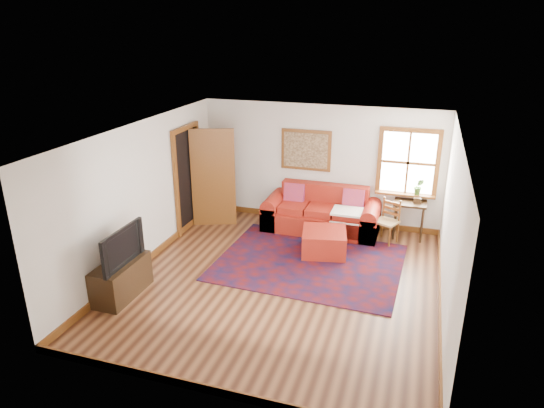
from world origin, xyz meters
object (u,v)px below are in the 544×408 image
(red_ottoman, at_px, (324,242))
(media_cabinet, at_px, (121,279))
(red_leather_sofa, at_px, (322,216))
(side_table, at_px, (410,208))
(ladder_back_chair, at_px, (388,220))

(red_ottoman, bearing_deg, media_cabinet, -149.65)
(red_ottoman, bearing_deg, red_leather_sofa, 93.31)
(red_leather_sofa, distance_m, side_table, 1.75)
(red_leather_sofa, bearing_deg, ladder_back_chair, -7.40)
(red_ottoman, height_order, ladder_back_chair, ladder_back_chair)
(red_ottoman, xyz_separation_m, ladder_back_chair, (1.06, 0.89, 0.23))
(red_leather_sofa, height_order, side_table, red_leather_sofa)
(red_ottoman, bearing_deg, side_table, 28.99)
(red_leather_sofa, xyz_separation_m, side_table, (1.71, 0.16, 0.31))
(side_table, xyz_separation_m, media_cabinet, (-4.13, -3.63, -0.33))
(red_ottoman, xyz_separation_m, media_cabinet, (-2.70, -2.41, 0.06))
(red_leather_sofa, xyz_separation_m, ladder_back_chair, (1.34, -0.17, 0.16))
(red_leather_sofa, bearing_deg, media_cabinet, -124.89)
(red_leather_sofa, height_order, media_cabinet, red_leather_sofa)
(red_leather_sofa, relative_size, side_table, 3.13)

